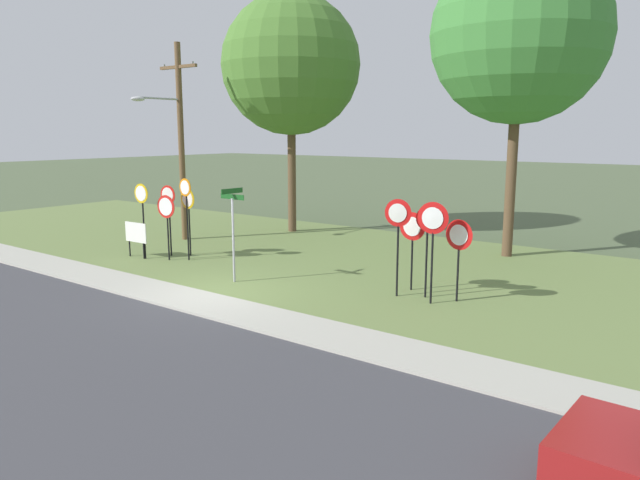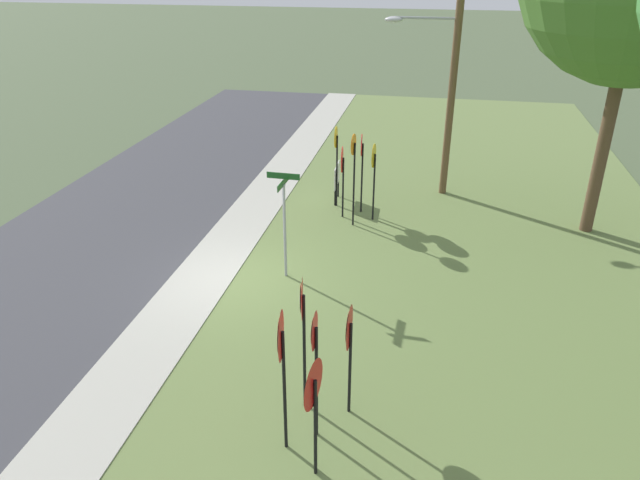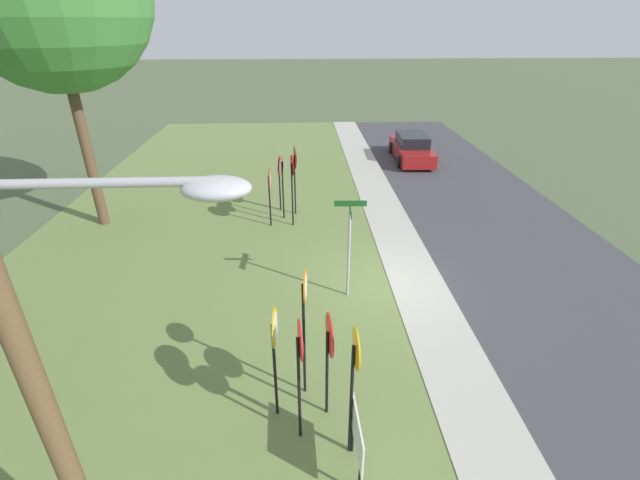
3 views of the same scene
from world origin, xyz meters
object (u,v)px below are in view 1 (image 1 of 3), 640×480
stop_sign_near_right (186,203)px  utility_pole (178,135)px  yield_sign_far_right (412,233)px  yield_sign_far_left (427,231)px  yield_sign_near_right (459,241)px  yield_sign_near_left (433,228)px  stop_sign_far_center (142,205)px  oak_tree_left (291,65)px  stop_sign_near_left (188,207)px  yield_sign_center (398,224)px  stop_sign_far_left (169,205)px  oak_tree_right (519,35)px  notice_board (136,234)px  stop_sign_far_right (166,213)px  street_name_post (233,226)px

stop_sign_near_right → utility_pole: 4.70m
stop_sign_near_right → yield_sign_far_right: (8.07, 1.11, -0.37)m
stop_sign_near_right → yield_sign_far_left: size_ratio=1.15×
yield_sign_near_right → yield_sign_near_left: bearing=-118.7°
stop_sign_far_center → oak_tree_left: oak_tree_left is taller
yield_sign_near_right → stop_sign_far_center: bearing=-163.3°
stop_sign_near_left → yield_sign_center: 8.60m
stop_sign_far_left → oak_tree_right: bearing=31.0°
yield_sign_near_right → yield_sign_far_right: yield_sign_far_right is taller
yield_sign_far_right → notice_board: 10.09m
yield_sign_near_right → yield_sign_center: (-1.51, -0.51, 0.37)m
stop_sign_near_left → notice_board: (-1.28, -1.33, -0.92)m
stop_sign_far_left → stop_sign_far_right: size_ratio=1.12×
yield_sign_near_left → utility_pole: bearing=161.0°
stop_sign_far_left → oak_tree_left: bearing=83.7°
yield_sign_near_right → notice_board: size_ratio=1.74×
stop_sign_near_right → yield_sign_near_right: (9.58, 0.81, -0.40)m
yield_sign_center → stop_sign_near_right: bearing=171.3°
stop_sign_far_center → utility_pole: bearing=117.6°
yield_sign_far_right → yield_sign_center: size_ratio=0.83×
utility_pole → yield_sign_near_left: bearing=-10.4°
stop_sign_far_right → oak_tree_right: (9.13, 7.78, 5.94)m
stop_sign_near_left → yield_sign_near_right: stop_sign_near_left is taller
yield_sign_near_right → oak_tree_left: 13.44m
yield_sign_near_right → yield_sign_far_left: 0.87m
stop_sign_near_right → yield_sign_near_right: bearing=9.1°
stop_sign_near_right → yield_sign_far_left: bearing=8.6°
stop_sign_far_left → oak_tree_right: (9.64, 7.26, 5.76)m
utility_pole → oak_tree_left: (2.26, 4.42, 2.92)m
stop_sign_far_right → yield_sign_far_right: stop_sign_far_right is taller
utility_pole → yield_sign_far_left: bearing=-8.7°
utility_pole → oak_tree_left: bearing=62.9°
stop_sign_far_left → yield_sign_near_right: size_ratio=1.17×
notice_board → oak_tree_left: size_ratio=0.12×
yield_sign_near_left → yield_sign_far_right: size_ratio=1.20×
yield_sign_far_left → oak_tree_right: size_ratio=0.23×
stop_sign_near_left → yield_sign_center: (8.60, -0.23, 0.23)m
yield_sign_near_left → notice_board: yield_sign_near_left is taller
stop_sign_far_left → stop_sign_far_center: size_ratio=0.96×
yield_sign_far_right → street_name_post: 5.18m
stop_sign_near_left → stop_sign_near_right: size_ratio=0.85×
stop_sign_near_right → stop_sign_far_center: stop_sign_near_right is taller
utility_pole → notice_board: 4.97m
stop_sign_far_left → yield_sign_far_right: stop_sign_far_left is taller
stop_sign_far_right → notice_board: 1.54m
yield_sign_far_left → oak_tree_left: oak_tree_left is taller
stop_sign_near_right → stop_sign_far_left: size_ratio=1.12×
yield_sign_far_left → stop_sign_far_left: bearing=-179.5°
stop_sign_far_center → yield_sign_near_left: (10.53, 0.97, 0.09)m
stop_sign_far_right → yield_sign_center: bearing=-0.9°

